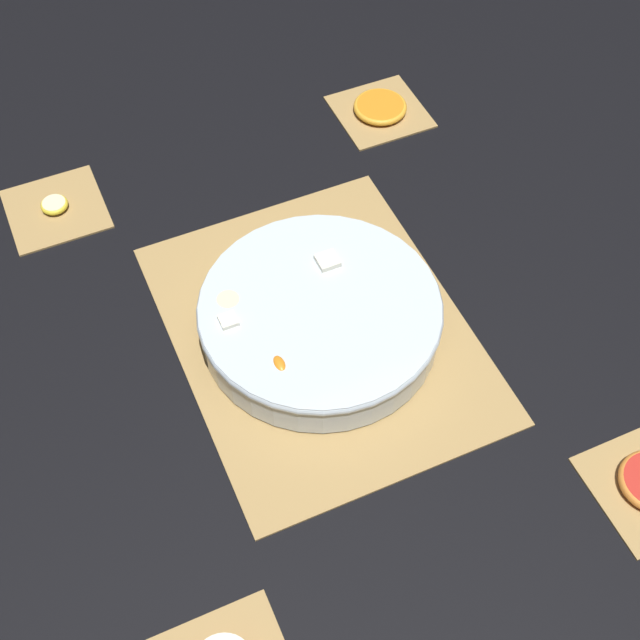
% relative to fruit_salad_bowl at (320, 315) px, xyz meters
% --- Properties ---
extents(ground_plane, '(6.00, 6.00, 0.00)m').
position_rel_fruit_salad_bowl_xyz_m(ground_plane, '(-0.00, -0.00, -0.04)').
color(ground_plane, black).
extents(bamboo_mat_center, '(0.44, 0.35, 0.01)m').
position_rel_fruit_salad_bowl_xyz_m(bamboo_mat_center, '(-0.00, -0.00, -0.03)').
color(bamboo_mat_center, '#A8844C').
rests_on(bamboo_mat_center, ground_plane).
extents(coaster_mat_near_right, '(0.13, 0.13, 0.01)m').
position_rel_fruit_salad_bowl_xyz_m(coaster_mat_near_right, '(0.34, -0.25, -0.03)').
color(coaster_mat_near_right, '#A8844C').
rests_on(coaster_mat_near_right, ground_plane).
extents(coaster_mat_far_right, '(0.13, 0.13, 0.01)m').
position_rel_fruit_salad_bowl_xyz_m(coaster_mat_far_right, '(0.34, 0.25, -0.03)').
color(coaster_mat_far_right, '#A8844C').
rests_on(coaster_mat_far_right, ground_plane).
extents(fruit_salad_bowl, '(0.30, 0.30, 0.06)m').
position_rel_fruit_salad_bowl_xyz_m(fruit_salad_bowl, '(0.00, 0.00, 0.00)').
color(fruit_salad_bowl, silver).
rests_on(fruit_salad_bowl, bamboo_mat_center).
extents(orange_slice_whole, '(0.08, 0.08, 0.01)m').
position_rel_fruit_salad_bowl_xyz_m(orange_slice_whole, '(0.34, -0.25, -0.02)').
color(orange_slice_whole, orange).
rests_on(orange_slice_whole, coaster_mat_near_right).
extents(banana_coin_single, '(0.04, 0.04, 0.01)m').
position_rel_fruit_salad_bowl_xyz_m(banana_coin_single, '(0.34, 0.25, -0.03)').
color(banana_coin_single, beige).
rests_on(banana_coin_single, coaster_mat_far_right).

